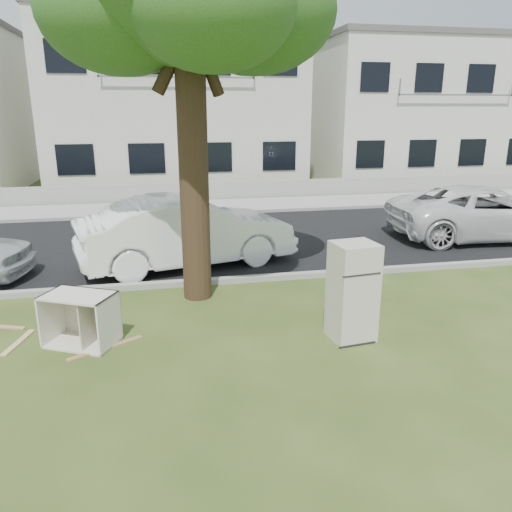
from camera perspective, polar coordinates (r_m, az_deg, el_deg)
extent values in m
plane|color=#314317|center=(8.24, -2.72, -8.82)|extent=(120.00, 120.00, 0.00)
cube|color=black|center=(13.87, -6.52, 1.69)|extent=(120.00, 7.00, 0.01)
cube|color=gray|center=(10.49, -4.77, -3.19)|extent=(120.00, 0.18, 0.12)
cube|color=gray|center=(17.32, -7.59, 4.61)|extent=(120.00, 0.18, 0.12)
cube|color=gray|center=(18.74, -7.91, 5.51)|extent=(120.00, 2.80, 0.01)
cube|color=gray|center=(20.25, -8.25, 7.30)|extent=(120.00, 0.15, 0.70)
cylinder|color=black|center=(9.24, -7.18, 10.64)|extent=(0.54, 0.54, 5.20)
cube|color=beige|center=(24.90, -9.29, 16.46)|extent=(11.00, 8.00, 7.20)
cube|color=#595451|center=(25.18, -9.72, 24.94)|extent=(11.22, 8.16, 0.24)
cube|color=silver|center=(28.11, 16.96, 15.35)|extent=(10.00, 8.00, 6.60)
cube|color=#595451|center=(28.29, 17.58, 22.27)|extent=(10.20, 8.16, 0.24)
cube|color=white|center=(7.93, 10.98, -4.02)|extent=(0.71, 0.67, 1.57)
cube|color=silver|center=(8.19, -19.43, -6.85)|extent=(1.23, 1.05, 0.82)
cube|color=#9A744A|center=(8.07, -16.79, -10.04)|extent=(1.10, 0.70, 0.02)
cube|color=tan|center=(8.75, -25.51, -8.89)|extent=(0.33, 0.89, 0.02)
imported|color=white|center=(11.57, -7.87, 2.78)|extent=(5.18, 2.83, 1.62)
imported|color=silver|center=(15.39, 24.74, 4.53)|extent=(5.46, 2.84, 1.47)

